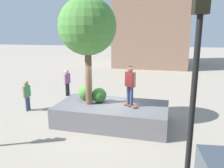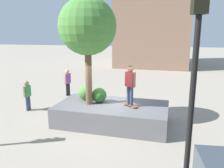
{
  "view_description": "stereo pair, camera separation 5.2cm",
  "coord_description": "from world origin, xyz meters",
  "views": [
    {
      "loc": [
        -2.58,
        8.98,
        3.8
      ],
      "look_at": [
        -0.27,
        0.22,
        1.75
      ],
      "focal_mm": 35.69,
      "sensor_mm": 36.0,
      "label": 1
    },
    {
      "loc": [
        -2.63,
        8.96,
        3.8
      ],
      "look_at": [
        -0.27,
        0.22,
        1.75
      ],
      "focal_mm": 35.69,
      "sensor_mm": 36.0,
      "label": 2
    }
  ],
  "objects": [
    {
      "name": "hedge_clump",
      "position": [
        1.09,
        -0.18,
        1.18
      ],
      "size": [
        0.65,
        0.65,
        0.65
      ],
      "primitive_type": "sphere",
      "color": "#4C8C3D",
      "rests_on": "planter_ledge"
    },
    {
      "name": "planter_ledge",
      "position": [
        -0.27,
        0.22,
        0.42
      ],
      "size": [
        4.67,
        2.53,
        0.85
      ],
      "primitive_type": "cube",
      "color": "slate",
      "rests_on": "ground"
    },
    {
      "name": "ground_plane",
      "position": [
        0.0,
        0.0,
        0.0
      ],
      "size": [
        120.0,
        120.0,
        0.0
      ],
      "primitive_type": "plane",
      "color": "#9E9384"
    },
    {
      "name": "boxwood_shrub",
      "position": [
        0.36,
        0.04,
        1.17
      ],
      "size": [
        0.65,
        0.65,
        0.65
      ],
      "primitive_type": "sphere",
      "color": "#2D6628",
      "rests_on": "planter_ledge"
    },
    {
      "name": "skateboard",
      "position": [
        -1.04,
        0.24,
        0.91
      ],
      "size": [
        0.77,
        0.64,
        0.07
      ],
      "color": "brown",
      "rests_on": "planter_ledge"
    },
    {
      "name": "plaza_lowrise_south",
      "position": [
        -0.29,
        -18.96,
        7.14
      ],
      "size": [
        8.15,
        8.22,
        14.27
      ],
      "primitive_type": "cube",
      "color": "#8C6B56",
      "rests_on": "ground"
    },
    {
      "name": "pedestrian_crossing",
      "position": [
        3.56,
        -3.39,
        0.95
      ],
      "size": [
        0.26,
        0.55,
        1.65
      ],
      "color": "black",
      "rests_on": "ground"
    },
    {
      "name": "passerby_with_bag",
      "position": [
        4.26,
        -0.31,
        0.88
      ],
      "size": [
        0.23,
        0.51,
        1.52
      ],
      "color": "navy",
      "rests_on": "ground"
    },
    {
      "name": "skateboarder",
      "position": [
        -1.04,
        0.24,
        1.86
      ],
      "size": [
        0.47,
        0.4,
        1.63
      ],
      "color": "navy",
      "rests_on": "skateboard"
    },
    {
      "name": "plaza_tree",
      "position": [
        0.71,
        0.36,
        4.06
      ],
      "size": [
        2.33,
        2.33,
        4.41
      ],
      "color": "brown",
      "rests_on": "planter_ledge"
    },
    {
      "name": "traffic_light_median",
      "position": [
        -3.08,
        4.27,
        3.38
      ],
      "size": [
        0.32,
        0.36,
        5.01
      ],
      "color": "black",
      "rests_on": "ground"
    }
  ]
}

